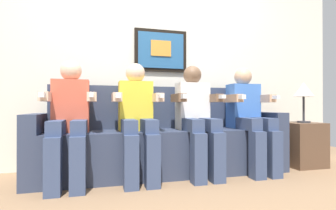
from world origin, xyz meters
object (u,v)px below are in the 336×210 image
at_px(person_leftmost, 70,116).
at_px(table_lamp, 304,91).
at_px(person_rightmost, 249,114).
at_px(couch, 164,143).
at_px(person_left_center, 137,115).
at_px(person_right_center, 197,114).
at_px(side_table_right, 301,144).

xyz_separation_m(person_leftmost, table_lamp, (2.52, 0.03, 0.25)).
xyz_separation_m(person_leftmost, person_rightmost, (1.79, 0.00, 0.00)).
height_order(couch, table_lamp, table_lamp).
xyz_separation_m(person_left_center, table_lamp, (1.92, 0.03, 0.25)).
distance_m(couch, person_right_center, 0.45).
height_order(person_rightmost, side_table_right, person_rightmost).
bearing_deg(couch, person_rightmost, -10.69).
height_order(couch, person_right_center, person_right_center).
relative_size(person_right_center, person_rightmost, 1.00).
height_order(couch, person_rightmost, person_rightmost).
bearing_deg(person_left_center, table_lamp, 0.80).
height_order(person_leftmost, person_rightmost, same).
distance_m(side_table_right, table_lamp, 0.61).
bearing_deg(person_left_center, couch, 29.51).
bearing_deg(person_rightmost, side_table_right, 4.87).
relative_size(person_left_center, person_rightmost, 1.00).
bearing_deg(person_leftmost, table_lamp, 0.61).
height_order(person_leftmost, table_lamp, person_leftmost).
bearing_deg(side_table_right, person_right_center, -177.33).
distance_m(person_left_center, person_rightmost, 1.19).
relative_size(person_right_center, side_table_right, 2.22).
relative_size(person_leftmost, table_lamp, 2.41).
bearing_deg(person_rightmost, table_lamp, 2.12).
distance_m(couch, side_table_right, 1.62).
height_order(person_leftmost, person_left_center, same).
bearing_deg(side_table_right, couch, 176.20).
xyz_separation_m(person_left_center, person_right_center, (0.60, 0.00, 0.00)).
bearing_deg(person_right_center, person_left_center, 180.00).
bearing_deg(person_right_center, person_leftmost, 180.00).
bearing_deg(person_left_center, person_leftmost, 180.00).
bearing_deg(person_left_center, person_rightmost, 0.00).
bearing_deg(person_leftmost, couch, 10.69).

